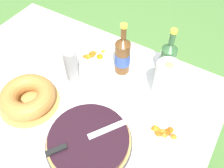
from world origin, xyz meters
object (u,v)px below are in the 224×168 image
at_px(paper_towel_roll, 165,81).
at_px(berry_tart, 89,141).
at_px(bundt_cake, 28,97).
at_px(cider_bottle_amber, 123,55).
at_px(snack_plate_near, 93,54).
at_px(snack_plate_left, 164,132).
at_px(cider_bottle_green, 167,60).
at_px(serving_knife, 82,140).
at_px(cup_stack, 71,64).

bearing_deg(paper_towel_roll, berry_tart, -111.90).
relative_size(bundt_cake, cider_bottle_amber, 0.97).
distance_m(snack_plate_near, snack_plate_left, 0.62).
height_order(berry_tart, snack_plate_near, berry_tart).
relative_size(cider_bottle_amber, paper_towel_roll, 1.36).
distance_m(cider_bottle_green, paper_towel_roll, 0.15).
height_order(snack_plate_left, paper_towel_roll, paper_towel_roll).
relative_size(snack_plate_near, paper_towel_roll, 1.01).
relative_size(bundt_cake, snack_plate_near, 1.30).
bearing_deg(paper_towel_roll, cider_bottle_green, 109.20).
bearing_deg(paper_towel_roll, cider_bottle_amber, 169.01).
relative_size(berry_tart, snack_plate_near, 1.66).
bearing_deg(snack_plate_near, serving_knife, -60.49).
bearing_deg(bundt_cake, serving_knife, -8.63).
xyz_separation_m(berry_tart, cup_stack, (-0.29, 0.27, 0.08)).
height_order(bundt_cake, snack_plate_near, bundt_cake).
xyz_separation_m(cider_bottle_green, snack_plate_near, (-0.41, -0.08, -0.10)).
distance_m(cup_stack, snack_plate_near, 0.23).
height_order(berry_tart, cup_stack, cup_stack).
xyz_separation_m(serving_knife, snack_plate_near, (-0.28, 0.50, -0.05)).
relative_size(bundt_cake, paper_towel_roll, 1.32).
bearing_deg(snack_plate_left, paper_towel_roll, 116.13).
xyz_separation_m(snack_plate_near, paper_towel_roll, (0.46, -0.07, 0.10)).
xyz_separation_m(cup_stack, paper_towel_roll, (0.46, 0.14, 0.01)).
relative_size(bundt_cake, cup_stack, 1.39).
bearing_deg(serving_knife, cider_bottle_green, 20.59).
distance_m(cup_stack, snack_plate_left, 0.56).
distance_m(snack_plate_left, paper_towel_roll, 0.24).
xyz_separation_m(berry_tart, cider_bottle_amber, (-0.10, 0.46, 0.09)).
height_order(cider_bottle_green, paper_towel_roll, cider_bottle_green).
distance_m(berry_tart, cider_bottle_amber, 0.48).
bearing_deg(snack_plate_near, cider_bottle_green, 10.80).
relative_size(serving_knife, cider_bottle_green, 1.09).
height_order(serving_knife, cup_stack, cup_stack).
height_order(berry_tart, snack_plate_left, same).
xyz_separation_m(snack_plate_left, paper_towel_roll, (-0.10, 0.19, 0.10)).
distance_m(serving_knife, snack_plate_near, 0.58).
distance_m(cup_stack, cider_bottle_green, 0.49).
relative_size(snack_plate_left, paper_towel_roll, 0.92).
bearing_deg(cider_bottle_amber, bundt_cake, -123.22).
relative_size(serving_knife, bundt_cake, 1.09).
relative_size(cider_bottle_green, snack_plate_left, 1.43).
relative_size(cup_stack, snack_plate_left, 1.02).
bearing_deg(paper_towel_roll, bundt_cake, -145.12).
relative_size(cider_bottle_green, paper_towel_roll, 1.32).
distance_m(snack_plate_near, paper_towel_roll, 0.48).
height_order(serving_knife, cider_bottle_green, cider_bottle_green).
height_order(bundt_cake, cup_stack, cup_stack).
relative_size(bundt_cake, snack_plate_left, 1.42).
bearing_deg(paper_towel_roll, snack_plate_near, 171.78).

